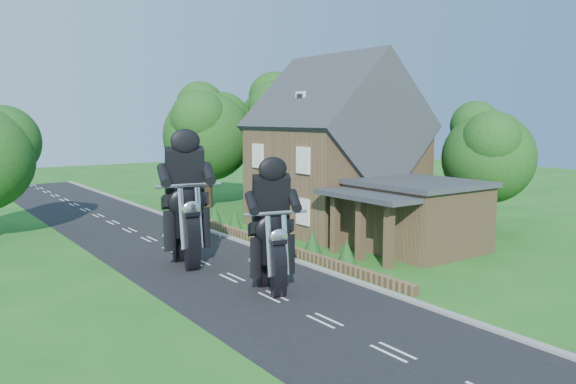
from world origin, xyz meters
TOP-DOWN VIEW (x-y plane):
  - ground at (0.00, 0.00)m, footprint 120.00×120.00m
  - road at (0.00, 0.00)m, footprint 7.00×80.00m
  - kerb at (3.65, 0.00)m, footprint 0.30×80.00m
  - garden_wall at (4.30, 5.00)m, footprint 0.30×22.00m
  - house at (10.49, 6.00)m, footprint 9.54×8.64m
  - annex at (9.87, -0.80)m, footprint 7.05×5.94m
  - tree_annex_side at (17.13, 0.10)m, footprint 5.64×5.20m
  - tree_house_right at (16.65, 8.62)m, footprint 6.51×6.00m
  - tree_behind_house at (14.18, 16.14)m, footprint 7.81×7.20m
  - tree_behind_left at (8.16, 17.13)m, footprint 6.94×6.40m
  - shrub_a at (5.30, -1.00)m, footprint 0.90×0.90m
  - shrub_b at (5.30, 1.50)m, footprint 0.90×0.90m
  - shrub_c at (5.30, 4.00)m, footprint 0.90×0.90m
  - shrub_d at (5.30, 9.00)m, footprint 0.90×0.90m
  - shrub_e at (5.30, 11.50)m, footprint 0.90×0.90m
  - shrub_f at (5.30, 14.00)m, footprint 0.90×0.90m
  - motorcycle_lead at (0.26, -2.52)m, footprint 0.77×1.69m
  - motorcycle_follow at (-0.71, 2.75)m, footprint 0.76×1.99m

SIDE VIEW (x-z plane):
  - ground at x=0.00m, z-range 0.00..0.00m
  - road at x=0.00m, z-range 0.00..0.02m
  - kerb at x=3.65m, z-range 0.00..0.12m
  - garden_wall at x=4.30m, z-range 0.00..0.40m
  - shrub_a at x=5.30m, z-range 0.00..1.10m
  - shrub_b at x=5.30m, z-range 0.00..1.10m
  - shrub_c at x=5.30m, z-range 0.00..1.10m
  - shrub_d at x=5.30m, z-range 0.00..1.10m
  - shrub_e at x=5.30m, z-range 0.00..1.10m
  - shrub_f at x=5.30m, z-range 0.00..1.10m
  - motorcycle_lead at x=0.26m, z-range 0.00..1.52m
  - motorcycle_follow at x=-0.71m, z-range 0.00..1.80m
  - annex at x=9.87m, z-range 0.05..3.49m
  - house at x=10.49m, z-range -0.78..9.46m
  - tree_annex_side at x=17.13m, z-range 0.95..8.43m
  - tree_house_right at x=16.65m, z-range 0.99..9.39m
  - tree_behind_left at x=8.16m, z-range 1.15..10.31m
  - tree_behind_house at x=14.18m, z-range 1.19..11.27m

